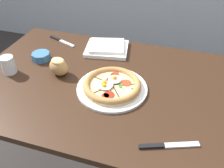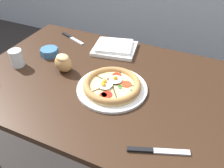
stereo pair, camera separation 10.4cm
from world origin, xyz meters
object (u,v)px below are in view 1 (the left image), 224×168
Objects in this scene: dining_table at (102,98)px; ramekin_bowl at (41,56)px; knife_spare at (168,145)px; water_glass at (8,66)px; napkin_folded at (107,48)px; pizza at (112,86)px; bread_piece_mid at (59,66)px; knife_main at (62,41)px.

ramekin_bowl reaches higher than dining_table.
knife_spare is 0.82m from water_glass.
napkin_folded is (-0.06, 0.28, 0.13)m from dining_table.
water_glass is at bearing -171.64° from dining_table.
pizza is 3.22× the size of ramekin_bowl.
pizza is 0.28m from bread_piece_mid.
dining_table is at bearing 2.08° from bread_piece_mid.
bread_piece_mid is at bearing 133.13° from knife_spare.
napkin_folded is 0.29m from knife_main.
dining_table is at bearing 8.36° from water_glass.
water_glass reaches higher than pizza.
knife_main reaches higher than dining_table.
pizza reaches higher than knife_main.
pizza reaches higher than knife_spare.
pizza is 1.54× the size of knife_spare.
water_glass reaches higher than ramekin_bowl.
dining_table is 0.47m from knife_main.
knife_main is 2.20× the size of water_glass.
ramekin_bowl is (-0.43, 0.13, 0.00)m from pizza.
knife_spare is (0.69, -0.58, 0.00)m from knife_main.
water_glass reaches higher than knife_main.
knife_spare reaches higher than dining_table.
bread_piece_mid is at bearing -43.25° from knife_main.
napkin_folded is 1.36× the size of knife_main.
bread_piece_mid is at bearing 13.75° from water_glass.
knife_spare is (0.28, -0.24, -0.02)m from pizza.
bread_piece_mid reaches higher than ramekin_bowl.
knife_main is (0.01, 0.21, -0.02)m from ramekin_bowl.
knife_main is at bearing 87.27° from ramekin_bowl.
dining_table is at bearing -77.16° from napkin_folded.
pizza is 0.35m from napkin_folded.
dining_table is 4.72× the size of napkin_folded.
dining_table is at bearing -12.87° from ramekin_bowl.
ramekin_bowl reaches higher than napkin_folded.
knife_spare is at bearing -15.28° from water_glass.
knife_spare is at bearing -39.52° from dining_table.
water_glass is (-0.39, -0.34, 0.02)m from napkin_folded.
napkin_folded is at bearing 111.79° from pizza.
water_glass is at bearing -83.46° from knife_main.
ramekin_bowl is (-0.36, 0.08, 0.13)m from dining_table.
pizza is at bearing -34.18° from dining_table.
napkin_folded is 1.27× the size of knife_spare.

